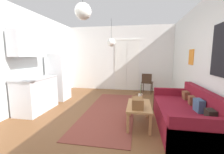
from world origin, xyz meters
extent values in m
cube|color=brown|center=(0.00, 0.00, -0.05)|extent=(5.09, 7.41, 0.10)
cube|color=white|center=(0.00, 3.46, 1.38)|extent=(4.69, 0.10, 2.77)
cube|color=white|center=(0.07, 3.39, 1.07)|extent=(0.51, 0.02, 2.15)
cube|color=white|center=(0.60, 3.39, 1.07)|extent=(0.51, 0.02, 2.15)
cube|color=white|center=(0.33, 3.39, 2.18)|extent=(1.12, 0.03, 0.06)
cube|color=silver|center=(2.29, 0.00, 1.38)|extent=(0.10, 7.01, 2.77)
cube|color=orange|center=(2.23, 1.29, 1.46)|extent=(0.02, 0.33, 0.41)
cube|color=silver|center=(-2.29, 0.00, 1.38)|extent=(0.10, 7.01, 2.77)
cube|color=green|center=(-2.23, 0.91, 1.80)|extent=(0.02, 0.32, 0.40)
cube|color=brown|center=(0.10, 0.78, 0.01)|extent=(1.27, 3.35, 0.01)
cube|color=maroon|center=(1.72, 0.03, 0.22)|extent=(0.92, 2.01, 0.45)
cube|color=maroon|center=(2.11, 0.03, 0.41)|extent=(0.15, 2.01, 0.82)
cube|color=maroon|center=(1.72, -0.91, 0.32)|extent=(0.92, 0.11, 0.64)
cube|color=maroon|center=(1.72, 0.98, 0.32)|extent=(0.92, 0.11, 0.64)
cube|color=black|center=(1.97, -0.58, 0.54)|extent=(0.14, 0.19, 0.20)
cube|color=#3D5B7F|center=(1.95, -0.17, 0.57)|extent=(0.15, 0.25, 0.24)
cube|color=brown|center=(1.97, 0.26, 0.54)|extent=(0.14, 0.19, 0.19)
cube|color=brown|center=(1.97, 0.66, 0.55)|extent=(0.15, 0.20, 0.20)
cube|color=#B27F4C|center=(0.86, 0.06, 0.43)|extent=(0.50, 0.93, 0.04)
cube|color=#B27F4C|center=(0.65, -0.36, 0.20)|extent=(0.05, 0.05, 0.41)
cube|color=#B27F4C|center=(1.07, -0.36, 0.20)|extent=(0.05, 0.05, 0.41)
cube|color=#B27F4C|center=(0.65, 0.49, 0.20)|extent=(0.05, 0.05, 0.41)
cube|color=#B27F4C|center=(1.07, 0.49, 0.20)|extent=(0.05, 0.05, 0.41)
cylinder|color=beige|center=(0.89, 0.37, 0.53)|extent=(0.10, 0.10, 0.16)
cylinder|color=#477F42|center=(0.89, 0.37, 0.72)|extent=(0.01, 0.01, 0.22)
cube|color=brown|center=(0.82, -0.15, 0.54)|extent=(0.24, 0.33, 0.20)
torus|color=brown|center=(0.82, -0.15, 0.67)|extent=(0.20, 0.01, 0.20)
cube|color=white|center=(-1.86, 1.54, 0.78)|extent=(0.61, 0.58, 1.57)
cube|color=#4C4C51|center=(-1.55, 1.54, 0.98)|extent=(0.01, 0.56, 0.01)
cylinder|color=#B7BABF|center=(-1.53, 1.38, 1.16)|extent=(0.02, 0.02, 0.22)
cylinder|color=#B7BABF|center=(-1.53, 1.38, 0.69)|extent=(0.02, 0.02, 0.34)
cube|color=silver|center=(-1.88, 0.42, 0.44)|extent=(0.59, 1.13, 0.88)
cube|color=#B7BABF|center=(-1.88, 0.42, 0.90)|extent=(0.62, 1.16, 0.03)
cube|color=#999BA0|center=(-1.88, 0.54, 0.85)|extent=(0.36, 0.40, 0.10)
cylinder|color=#B7BABF|center=(-2.11, 0.54, 1.01)|extent=(0.02, 0.02, 0.20)
cube|color=silver|center=(-2.01, 0.42, 1.79)|extent=(0.32, 1.02, 0.65)
cylinder|color=#382619|center=(1.41, 3.06, 0.22)|extent=(0.03, 0.03, 0.43)
cylinder|color=#382619|center=(1.06, 3.14, 0.22)|extent=(0.03, 0.03, 0.43)
cylinder|color=#382619|center=(1.34, 2.73, 0.22)|extent=(0.03, 0.03, 0.43)
cylinder|color=#382619|center=(0.99, 2.81, 0.22)|extent=(0.03, 0.03, 0.43)
cube|color=#382619|center=(1.20, 2.93, 0.44)|extent=(0.50, 0.48, 0.04)
cube|color=#382619|center=(1.16, 2.76, 0.63)|extent=(0.38, 0.11, 0.35)
sphere|color=white|center=(-0.12, -0.57, 2.23)|extent=(0.28, 0.28, 0.28)
cylinder|color=black|center=(-0.12, 2.13, 2.44)|extent=(0.01, 0.01, 0.66)
sphere|color=white|center=(-0.12, 2.13, 1.96)|extent=(0.29, 0.29, 0.29)
camera|label=1|loc=(0.81, -3.06, 1.48)|focal=23.70mm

